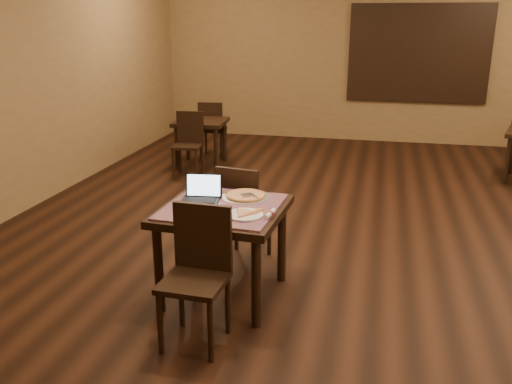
% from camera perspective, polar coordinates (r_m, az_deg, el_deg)
% --- Properties ---
extents(ground, '(10.00, 10.00, 0.00)m').
position_cam_1_polar(ground, '(5.35, 12.53, -6.13)').
color(ground, black).
rests_on(ground, ground).
extents(wall_back, '(8.00, 0.02, 3.00)m').
position_cam_1_polar(wall_back, '(9.93, 13.73, 13.73)').
color(wall_back, '#93754A').
rests_on(wall_back, ground).
extents(mural, '(2.34, 0.05, 1.64)m').
position_cam_1_polar(mural, '(9.90, 16.73, 13.77)').
color(mural, navy).
rests_on(mural, wall_back).
extents(tiled_table, '(0.97, 0.97, 0.76)m').
position_cam_1_polar(tiled_table, '(4.21, -3.49, -2.77)').
color(tiled_table, black).
rests_on(tiled_table, ground).
extents(chair_main_near, '(0.43, 0.43, 0.95)m').
position_cam_1_polar(chair_main_near, '(3.71, -6.11, -7.81)').
color(chair_main_near, black).
rests_on(chair_main_near, ground).
extents(chair_main_far, '(0.46, 0.46, 0.92)m').
position_cam_1_polar(chair_main_far, '(4.82, -1.52, -1.81)').
color(chair_main_far, black).
rests_on(chair_main_far, ground).
extents(laptop, '(0.32, 0.26, 0.20)m').
position_cam_1_polar(laptop, '(4.30, -5.72, -0.17)').
color(laptop, black).
rests_on(laptop, tiled_table).
extents(plate, '(0.27, 0.27, 0.01)m').
position_cam_1_polar(plate, '(3.95, -1.20, -2.42)').
color(plate, white).
rests_on(plate, tiled_table).
extents(pizza_slice, '(0.28, 0.28, 0.02)m').
position_cam_1_polar(pizza_slice, '(3.94, -1.20, -2.22)').
color(pizza_slice, beige).
rests_on(pizza_slice, plate).
extents(pizza_pan, '(0.39, 0.39, 0.01)m').
position_cam_1_polar(pizza_pan, '(4.36, -1.11, -0.50)').
color(pizza_pan, silver).
rests_on(pizza_pan, tiled_table).
extents(pizza_whole, '(0.31, 0.31, 0.02)m').
position_cam_1_polar(pizza_whole, '(4.35, -1.11, -0.33)').
color(pizza_whole, beige).
rests_on(pizza_whole, pizza_pan).
extents(spatula, '(0.21, 0.24, 0.01)m').
position_cam_1_polar(spatula, '(4.33, -0.92, -0.31)').
color(spatula, silver).
rests_on(spatula, pizza_whole).
extents(napkin_roll, '(0.06, 0.17, 0.04)m').
position_cam_1_polar(napkin_roll, '(3.94, 1.48, -2.29)').
color(napkin_roll, white).
rests_on(napkin_roll, tiled_table).
extents(other_table_b, '(0.79, 0.79, 0.69)m').
position_cam_1_polar(other_table_b, '(8.15, -5.82, 6.72)').
color(other_table_b, black).
rests_on(other_table_b, ground).
extents(other_table_b_chair_near, '(0.41, 0.41, 0.89)m').
position_cam_1_polar(other_table_b_chair_near, '(7.69, -7.08, 5.47)').
color(other_table_b_chair_near, black).
rests_on(other_table_b_chair_near, ground).
extents(other_table_b_chair_far, '(0.41, 0.41, 0.89)m').
position_cam_1_polar(other_table_b_chair_far, '(8.64, -4.66, 6.93)').
color(other_table_b_chair_far, black).
rests_on(other_table_b_chair_far, ground).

